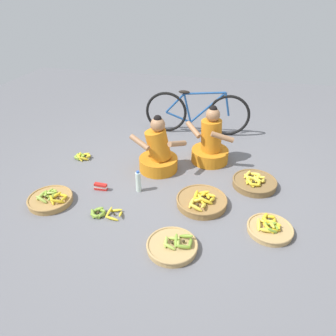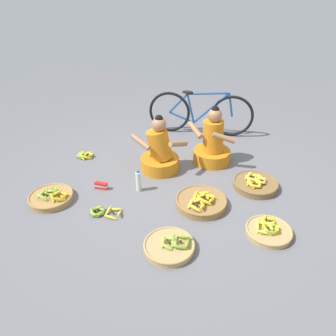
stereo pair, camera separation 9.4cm
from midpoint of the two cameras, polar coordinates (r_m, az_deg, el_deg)
name	(u,v)px [view 1 (the left image)]	position (r m, az deg, el deg)	size (l,w,h in m)	color
ground_plane	(172,183)	(4.00, -0.01, -2.84)	(10.00, 10.00, 0.00)	slate
vendor_woman_front	(158,153)	(4.16, -2.43, 2.71)	(0.73, 0.52, 0.79)	orange
vendor_woman_behind	(210,144)	(4.39, 7.14, 4.33)	(0.69, 0.52, 0.83)	orange
bicycle_leaning	(197,113)	(5.20, 4.75, 9.97)	(1.70, 0.19, 0.73)	black
banana_basket_front_right	(270,228)	(3.42, 17.30, -10.44)	(0.47, 0.47, 0.14)	tan
banana_basket_back_right	(173,246)	(3.10, -0.06, -13.99)	(0.50, 0.50, 0.14)	tan
banana_basket_mid_left	(50,199)	(3.91, -21.27, -5.31)	(0.51, 0.51, 0.15)	#A87F47
banana_basket_back_center	(202,201)	(3.63, 5.42, -6.01)	(0.59, 0.59, 0.17)	olive
banana_basket_mid_right	(254,182)	(4.05, 14.83, -2.54)	(0.55, 0.55, 0.17)	brown
loose_bananas_back_left	(82,157)	(4.71, -15.96, 2.01)	(0.26, 0.23, 0.09)	yellow
loose_bananas_near_vendor	(103,213)	(3.57, -12.58, -8.03)	(0.38, 0.22, 0.09)	yellow
water_bottle	(138,182)	(3.81, -6.13, -2.52)	(0.06, 0.06, 0.29)	silver
packet_carton_stack	(101,187)	(3.96, -12.82, -3.34)	(0.17, 0.06, 0.09)	red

